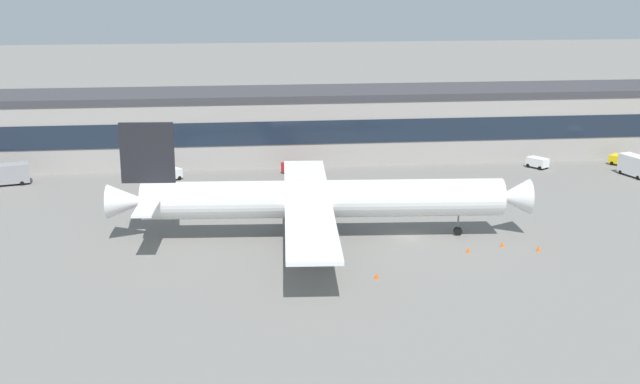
{
  "coord_description": "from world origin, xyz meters",
  "views": [
    {
      "loc": [
        -23.17,
        -101.93,
        33.77
      ],
      "look_at": [
        -10.95,
        5.39,
        5.0
      ],
      "focal_mm": 47.13,
      "sensor_mm": 36.0,
      "label": 1
    }
  ],
  "objects_px": {
    "baggage_tug": "(538,162)",
    "stair_truck": "(636,165)",
    "traffic_cone_3": "(502,244)",
    "belt_loader": "(299,168)",
    "traffic_cone_1": "(377,275)",
    "airliner": "(316,199)",
    "traffic_cone_2": "(468,250)",
    "fuel_truck": "(3,174)",
    "follow_me_car": "(168,175)",
    "traffic_cone_0": "(539,248)",
    "pushback_tractor": "(624,160)"
  },
  "relations": [
    {
      "from": "belt_loader",
      "to": "pushback_tractor",
      "type": "xyz_separation_m",
      "value": [
        57.91,
        0.55,
        -0.1
      ]
    },
    {
      "from": "follow_me_car",
      "to": "baggage_tug",
      "type": "distance_m",
      "value": 63.82
    },
    {
      "from": "fuel_truck",
      "to": "traffic_cone_1",
      "type": "height_order",
      "value": "fuel_truck"
    },
    {
      "from": "follow_me_car",
      "to": "traffic_cone_1",
      "type": "height_order",
      "value": "follow_me_car"
    },
    {
      "from": "baggage_tug",
      "to": "belt_loader",
      "type": "bearing_deg",
      "value": -179.42
    },
    {
      "from": "belt_loader",
      "to": "traffic_cone_0",
      "type": "distance_m",
      "value": 50.0
    },
    {
      "from": "traffic_cone_1",
      "to": "traffic_cone_2",
      "type": "relative_size",
      "value": 1.05
    },
    {
      "from": "fuel_truck",
      "to": "baggage_tug",
      "type": "xyz_separation_m",
      "value": [
        90.03,
        1.77,
        -0.8
      ]
    },
    {
      "from": "belt_loader",
      "to": "traffic_cone_1",
      "type": "bearing_deg",
      "value": -85.0
    },
    {
      "from": "baggage_tug",
      "to": "traffic_cone_1",
      "type": "xyz_separation_m",
      "value": [
        -37.67,
        -50.23,
        -0.74
      ]
    },
    {
      "from": "belt_loader",
      "to": "traffic_cone_2",
      "type": "height_order",
      "value": "belt_loader"
    },
    {
      "from": "belt_loader",
      "to": "stair_truck",
      "type": "height_order",
      "value": "stair_truck"
    },
    {
      "from": "stair_truck",
      "to": "traffic_cone_1",
      "type": "bearing_deg",
      "value": -140.65
    },
    {
      "from": "airliner",
      "to": "traffic_cone_2",
      "type": "xyz_separation_m",
      "value": [
        17.96,
        -8.12,
        -4.8
      ]
    },
    {
      "from": "baggage_tug",
      "to": "traffic_cone_3",
      "type": "relative_size",
      "value": 6.26
    },
    {
      "from": "airliner",
      "to": "follow_me_car",
      "type": "bearing_deg",
      "value": 122.93
    },
    {
      "from": "traffic_cone_0",
      "to": "traffic_cone_3",
      "type": "relative_size",
      "value": 1.07
    },
    {
      "from": "belt_loader",
      "to": "baggage_tug",
      "type": "relative_size",
      "value": 1.47
    },
    {
      "from": "airliner",
      "to": "fuel_truck",
      "type": "height_order",
      "value": "airliner"
    },
    {
      "from": "follow_me_car",
      "to": "traffic_cone_1",
      "type": "relative_size",
      "value": 6.72
    },
    {
      "from": "stair_truck",
      "to": "traffic_cone_0",
      "type": "relative_size",
      "value": 9.11
    },
    {
      "from": "airliner",
      "to": "traffic_cone_3",
      "type": "relative_size",
      "value": 83.07
    },
    {
      "from": "fuel_truck",
      "to": "pushback_tractor",
      "type": "height_order",
      "value": "fuel_truck"
    },
    {
      "from": "traffic_cone_2",
      "to": "traffic_cone_0",
      "type": "bearing_deg",
      "value": -3.8
    },
    {
      "from": "follow_me_car",
      "to": "traffic_cone_2",
      "type": "relative_size",
      "value": 7.09
    },
    {
      "from": "fuel_truck",
      "to": "traffic_cone_1",
      "type": "xyz_separation_m",
      "value": [
        52.36,
        -48.46,
        -1.54
      ]
    },
    {
      "from": "fuel_truck",
      "to": "traffic_cone_0",
      "type": "xyz_separation_m",
      "value": [
        73.94,
        -41.39,
        -1.53
      ]
    },
    {
      "from": "follow_me_car",
      "to": "traffic_cone_0",
      "type": "bearing_deg",
      "value": -40.77
    },
    {
      "from": "airliner",
      "to": "pushback_tractor",
      "type": "height_order",
      "value": "airliner"
    },
    {
      "from": "baggage_tug",
      "to": "stair_truck",
      "type": "height_order",
      "value": "stair_truck"
    },
    {
      "from": "fuel_truck",
      "to": "traffic_cone_3",
      "type": "bearing_deg",
      "value": -29.24
    },
    {
      "from": "traffic_cone_1",
      "to": "pushback_tractor",
      "type": "bearing_deg",
      "value": 43.24
    },
    {
      "from": "airliner",
      "to": "traffic_cone_2",
      "type": "bearing_deg",
      "value": -24.32
    },
    {
      "from": "traffic_cone_1",
      "to": "traffic_cone_2",
      "type": "xyz_separation_m",
      "value": [
        12.85,
        7.66,
        -0.02
      ]
    },
    {
      "from": "airliner",
      "to": "baggage_tug",
      "type": "distance_m",
      "value": 55.09
    },
    {
      "from": "belt_loader",
      "to": "traffic_cone_3",
      "type": "height_order",
      "value": "belt_loader"
    },
    {
      "from": "stair_truck",
      "to": "traffic_cone_3",
      "type": "xyz_separation_m",
      "value": [
        -34.0,
        -33.14,
        -1.65
      ]
    },
    {
      "from": "stair_truck",
      "to": "pushback_tractor",
      "type": "bearing_deg",
      "value": 76.87
    },
    {
      "from": "traffic_cone_2",
      "to": "baggage_tug",
      "type": "bearing_deg",
      "value": 59.76
    },
    {
      "from": "baggage_tug",
      "to": "pushback_tractor",
      "type": "bearing_deg",
      "value": 0.44
    },
    {
      "from": "baggage_tug",
      "to": "traffic_cone_3",
      "type": "xyz_separation_m",
      "value": [
        -19.98,
        -40.99,
        -0.76
      ]
    },
    {
      "from": "follow_me_car",
      "to": "fuel_truck",
      "type": "height_order",
      "value": "fuel_truck"
    },
    {
      "from": "baggage_tug",
      "to": "traffic_cone_2",
      "type": "xyz_separation_m",
      "value": [
        -24.82,
        -42.58,
        -0.76
      ]
    },
    {
      "from": "belt_loader",
      "to": "traffic_cone_2",
      "type": "bearing_deg",
      "value": -67.8
    },
    {
      "from": "traffic_cone_2",
      "to": "traffic_cone_3",
      "type": "distance_m",
      "value": 5.1
    },
    {
      "from": "airliner",
      "to": "belt_loader",
      "type": "relative_size",
      "value": 9.02
    },
    {
      "from": "follow_me_car",
      "to": "belt_loader",
      "type": "relative_size",
      "value": 0.76
    },
    {
      "from": "baggage_tug",
      "to": "traffic_cone_0",
      "type": "height_order",
      "value": "baggage_tug"
    },
    {
      "from": "follow_me_car",
      "to": "baggage_tug",
      "type": "xyz_separation_m",
      "value": [
        63.79,
        2.03,
        -0.0
      ]
    },
    {
      "from": "follow_me_car",
      "to": "traffic_cone_3",
      "type": "distance_m",
      "value": 58.63
    }
  ]
}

